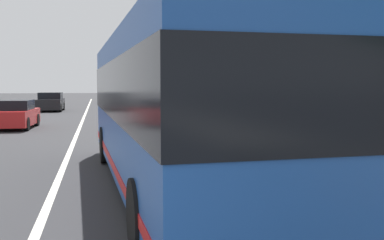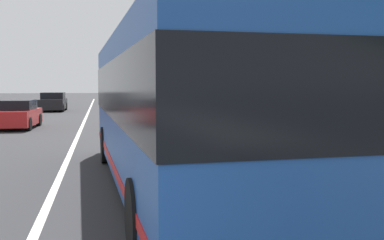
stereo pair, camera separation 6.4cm
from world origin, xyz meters
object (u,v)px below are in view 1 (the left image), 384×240
Objects in this scene: car_behind_bus at (113,96)px; car_side_street at (51,102)px; car_oncoming at (13,115)px; utility_pole at (250,55)px; coach_bus at (171,104)px; car_far_distant at (119,98)px.

car_side_street is at bearing 157.37° from car_behind_bus.
car_oncoming is 0.56× the size of utility_pole.
coach_bus is 39.00m from car_far_distant.
car_oncoming is 14.50m from car_side_street.
utility_pole is at bearing 78.20° from car_oncoming.
car_far_distant is 28.23m from utility_pole.
car_behind_bus is 6.09m from car_far_distant.
car_oncoming is 31.37m from car_behind_bus.
car_oncoming is at bearing 165.23° from car_behind_bus.
utility_pole is at bearing -29.03° from coach_bus.
utility_pole reaches higher than car_far_distant.
coach_bus is at bearing 11.14° from car_side_street.
car_side_street is (28.72, 5.20, -1.05)m from coach_bus.
car_far_distant is (38.98, -0.70, -1.09)m from coach_bus.
coach_bus is 2.75× the size of car_side_street.
coach_bus is at bearing 153.68° from utility_pole.
car_side_street is 20.67m from utility_pole.
utility_pole is at bearing 32.72° from car_side_street.
car_behind_bus is at bearing 162.30° from car_side_street.
car_behind_bus is 0.66× the size of utility_pole.
coach_bus is at bearing 24.08° from car_oncoming.
car_far_distant is at bearing 168.65° from car_oncoming.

